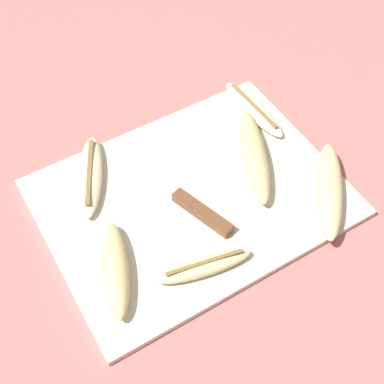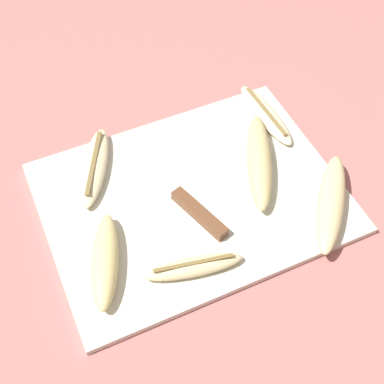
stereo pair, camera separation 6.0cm
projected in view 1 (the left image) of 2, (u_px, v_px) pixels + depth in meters
name	position (u px, v px, depth m)	size (l,w,h in m)	color
ground_plane	(192.00, 200.00, 0.90)	(4.00, 4.00, 0.00)	#B76B66
cutting_board	(192.00, 198.00, 0.89)	(0.48, 0.36, 0.01)	silver
knife	(189.00, 204.00, 0.87)	(0.10, 0.26, 0.02)	brown
banana_golden_short	(115.00, 269.00, 0.79)	(0.10, 0.17, 0.03)	#EDD689
banana_soft_right	(204.00, 266.00, 0.80)	(0.15, 0.06, 0.02)	beige
banana_spotted_left	(254.00, 155.00, 0.92)	(0.13, 0.21, 0.04)	#DBC684
banana_cream_curved	(90.00, 176.00, 0.90)	(0.12, 0.17, 0.02)	beige
banana_bright_far	(253.00, 109.00, 1.00)	(0.05, 0.17, 0.02)	beige
banana_ripe_center	(329.00, 190.00, 0.87)	(0.16, 0.18, 0.03)	beige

